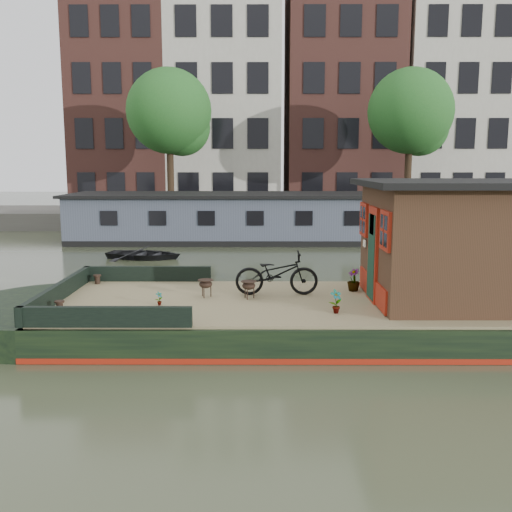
{
  "coord_description": "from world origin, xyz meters",
  "views": [
    {
      "loc": [
        -1.88,
        -11.29,
        3.38
      ],
      "look_at": [
        -1.92,
        0.5,
        1.48
      ],
      "focal_mm": 40.0,
      "sensor_mm": 36.0,
      "label": 1
    }
  ],
  "objects_px": {
    "potted_plant_a": "(336,301)",
    "brazier_rear": "(206,288)",
    "dinghy": "(144,251)",
    "cabin": "(462,241)",
    "bicycle": "(277,273)",
    "brazier_front": "(249,290)"
  },
  "relations": [
    {
      "from": "cabin",
      "to": "dinghy",
      "type": "xyz_separation_m",
      "value": [
        -8.2,
        9.13,
        -1.59
      ]
    },
    {
      "from": "bicycle",
      "to": "brazier_rear",
      "type": "xyz_separation_m",
      "value": [
        -1.48,
        -0.21,
        -0.27
      ]
    },
    {
      "from": "brazier_front",
      "to": "cabin",
      "type": "bearing_deg",
      "value": -2.07
    },
    {
      "from": "potted_plant_a",
      "to": "brazier_front",
      "type": "relative_size",
      "value": 1.21
    },
    {
      "from": "bicycle",
      "to": "dinghy",
      "type": "bearing_deg",
      "value": 26.5
    },
    {
      "from": "bicycle",
      "to": "dinghy",
      "type": "height_order",
      "value": "bicycle"
    },
    {
      "from": "potted_plant_a",
      "to": "brazier_rear",
      "type": "bearing_deg",
      "value": 152.73
    },
    {
      "from": "potted_plant_a",
      "to": "dinghy",
      "type": "height_order",
      "value": "potted_plant_a"
    },
    {
      "from": "brazier_rear",
      "to": "potted_plant_a",
      "type": "bearing_deg",
      "value": -27.27
    },
    {
      "from": "cabin",
      "to": "potted_plant_a",
      "type": "height_order",
      "value": "cabin"
    },
    {
      "from": "potted_plant_a",
      "to": "brazier_front",
      "type": "bearing_deg",
      "value": 144.54
    },
    {
      "from": "bicycle",
      "to": "brazier_front",
      "type": "height_order",
      "value": "bicycle"
    },
    {
      "from": "cabin",
      "to": "brazier_rear",
      "type": "xyz_separation_m",
      "value": [
        -5.16,
        0.3,
        -1.04
      ]
    },
    {
      "from": "cabin",
      "to": "potted_plant_a",
      "type": "distance_m",
      "value": 2.99
    },
    {
      "from": "potted_plant_a",
      "to": "dinghy",
      "type": "relative_size",
      "value": 0.16
    },
    {
      "from": "potted_plant_a",
      "to": "brazier_front",
      "type": "distance_m",
      "value": 2.01
    },
    {
      "from": "bicycle",
      "to": "brazier_rear",
      "type": "distance_m",
      "value": 1.52
    },
    {
      "from": "bicycle",
      "to": "brazier_front",
      "type": "bearing_deg",
      "value": 120.15
    },
    {
      "from": "brazier_rear",
      "to": "dinghy",
      "type": "xyz_separation_m",
      "value": [
        -3.05,
        8.83,
        -0.55
      ]
    },
    {
      "from": "brazier_front",
      "to": "brazier_rear",
      "type": "height_order",
      "value": "same"
    },
    {
      "from": "potted_plant_a",
      "to": "dinghy",
      "type": "bearing_deg",
      "value": 118.83
    },
    {
      "from": "brazier_rear",
      "to": "dinghy",
      "type": "distance_m",
      "value": 9.36
    }
  ]
}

